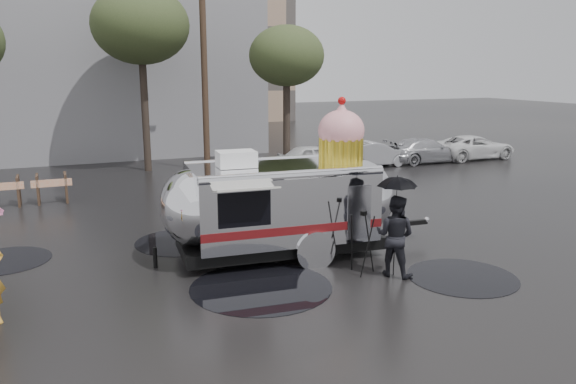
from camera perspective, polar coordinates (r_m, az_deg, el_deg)
name	(u,v)px	position (r m, az deg, el deg)	size (l,w,h in m)	color
ground	(261,285)	(12.21, -2.73, -9.46)	(120.00, 120.00, 0.00)	black
puddles	(234,267)	(13.30, -5.53, -7.62)	(11.84, 7.48, 0.01)	black
grey_building	(41,32)	(34.71, -23.77, 14.66)	(22.00, 12.00, 13.00)	slate
utility_pole	(204,67)	(25.46, -8.50, 12.47)	(1.60, 0.28, 9.00)	#473323
tree_mid	(140,26)	(26.01, -14.76, 16.00)	(4.20, 4.20, 8.03)	#382D26
tree_right	(287,57)	(25.63, -0.14, 13.58)	(3.36, 3.36, 6.42)	#382D26
barricade_row	(4,191)	(21.08, -26.91, 0.06)	(4.30, 0.80, 1.00)	#473323
parked_cars	(405,149)	(27.79, 11.78, 4.26)	(13.20, 1.90, 1.50)	silver
airstream_trailer	(284,200)	(13.77, -0.40, -0.84)	(7.34, 2.95, 3.96)	silver
person_right	(395,236)	(12.72, 10.81, -4.38)	(0.88, 0.49, 1.84)	black
umbrella_black	(397,192)	(12.47, 10.99, 0.00)	(1.08, 1.08, 2.28)	black
tripod	(363,237)	(12.75, 7.62, -4.53)	(0.60, 0.55, 1.46)	black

